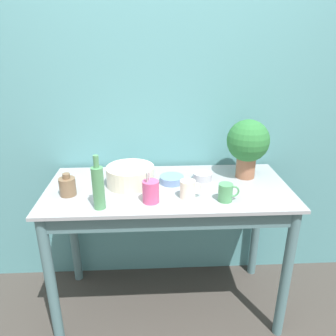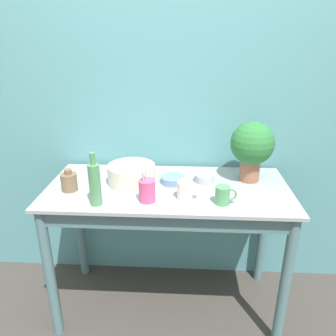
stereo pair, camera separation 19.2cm
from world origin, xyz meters
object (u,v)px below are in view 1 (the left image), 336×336
object	(u,v)px
mug_green	(226,192)
bowl_small_steel	(202,176)
bowl_wash_large	(130,176)
bottle_short	(68,186)
utensil_cup	(151,191)
potted_plant	(248,143)
bowl_small_blue	(172,179)
bottle_tall	(98,187)
mug_cream	(188,189)

from	to	relation	value
mug_green	bowl_small_steel	size ratio (longest dim) A/B	0.97
bowl_wash_large	bottle_short	bearing A→B (deg)	-160.75
bowl_wash_large	utensil_cup	xyz separation A→B (m)	(0.12, -0.23, 0.00)
potted_plant	bowl_small_blue	xyz separation A→B (m)	(-0.47, -0.07, -0.20)
mug_green	bottle_tall	bearing A→B (deg)	-176.11
bowl_wash_large	bottle_short	world-z (taller)	bottle_short
bowl_small_steel	utensil_cup	distance (m)	0.43
mug_cream	bowl_small_blue	size ratio (longest dim) A/B	0.85
bottle_tall	mug_green	xyz separation A→B (m)	(0.68, 0.05, -0.07)
potted_plant	mug_green	world-z (taller)	potted_plant
bottle_tall	mug_green	bearing A→B (deg)	3.89
mug_green	utensil_cup	xyz separation A→B (m)	(-0.41, 0.01, 0.01)
bottle_tall	bowl_wash_large	bearing A→B (deg)	62.86
bottle_short	utensil_cup	world-z (taller)	utensil_cup
potted_plant	bowl_small_blue	world-z (taller)	potted_plant
bowl_wash_large	bowl_small_steel	size ratio (longest dim) A/B	2.41
mug_cream	bowl_small_blue	distance (m)	0.22
potted_plant	bowl_wash_large	world-z (taller)	potted_plant
mug_cream	mug_green	world-z (taller)	mug_cream
bottle_short	bowl_small_blue	size ratio (longest dim) A/B	0.89
bottle_tall	mug_cream	xyz separation A→B (m)	(0.48, 0.09, -0.07)
bowl_small_blue	utensil_cup	distance (m)	0.28
bottle_tall	bowl_small_steel	distance (m)	0.69
bowl_wash_large	mug_cream	xyz separation A→B (m)	(0.33, -0.19, -0.01)
bowl_wash_large	mug_green	bearing A→B (deg)	-24.21
mug_green	utensil_cup	world-z (taller)	utensil_cup
bottle_short	bowl_small_steel	bearing A→B (deg)	11.97
bottle_tall	utensil_cup	size ratio (longest dim) A/B	1.59
potted_plant	utensil_cup	world-z (taller)	potted_plant
potted_plant	utensil_cup	bearing A→B (deg)	-152.58
bottle_tall	mug_green	size ratio (longest dim) A/B	2.52
potted_plant	bottle_short	xyz separation A→B (m)	(-1.07, -0.20, -0.17)
mug_cream	mug_green	bearing A→B (deg)	-13.42
bowl_small_steel	bowl_small_blue	bearing A→B (deg)	-170.79
bottle_short	utensil_cup	xyz separation A→B (m)	(0.47, -0.11, 0.01)
bowl_small_steel	bottle_short	bearing A→B (deg)	-168.03
mug_cream	mug_green	xyz separation A→B (m)	(0.20, -0.05, -0.00)
bottle_short	mug_cream	world-z (taller)	bottle_short
mug_cream	bowl_small_blue	world-z (taller)	mug_cream
bottle_tall	bottle_short	size ratio (longest dim) A/B	2.24
utensil_cup	mug_cream	bearing A→B (deg)	10.91
potted_plant	mug_cream	distance (m)	0.51
bowl_wash_large	bottle_tall	bearing A→B (deg)	-117.14
potted_plant	bowl_small_steel	distance (m)	0.35
bowl_small_steel	bowl_small_blue	distance (m)	0.20
bowl_small_steel	utensil_cup	xyz separation A→B (m)	(-0.32, -0.28, 0.04)
bottle_tall	bowl_small_blue	world-z (taller)	bottle_tall
mug_cream	utensil_cup	xyz separation A→B (m)	(-0.21, -0.04, 0.01)
utensil_cup	bowl_small_blue	bearing A→B (deg)	62.29
mug_green	bowl_small_blue	size ratio (longest dim) A/B	0.79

